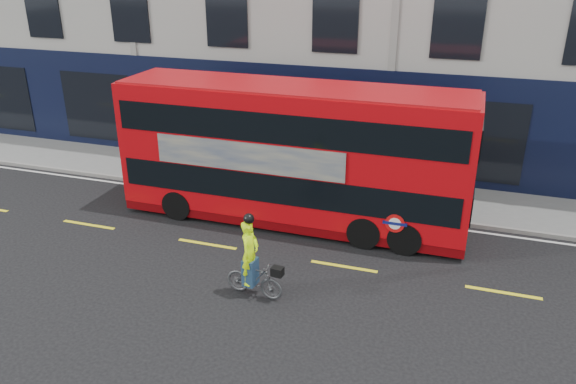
% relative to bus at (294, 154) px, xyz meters
% --- Properties ---
extents(ground, '(120.00, 120.00, 0.00)m').
position_rel_bus_xyz_m(ground, '(2.14, -3.80, -2.16)').
color(ground, black).
rests_on(ground, ground).
extents(pavement, '(60.00, 3.00, 0.12)m').
position_rel_bus_xyz_m(pavement, '(2.14, 2.70, -2.10)').
color(pavement, gray).
rests_on(pavement, ground).
extents(kerb, '(60.00, 0.12, 0.13)m').
position_rel_bus_xyz_m(kerb, '(2.14, 1.20, -2.10)').
color(kerb, gray).
rests_on(kerb, ground).
extents(road_edge_line, '(58.00, 0.10, 0.01)m').
position_rel_bus_xyz_m(road_edge_line, '(2.14, 0.90, -2.16)').
color(road_edge_line, silver).
rests_on(road_edge_line, ground).
extents(lane_dashes, '(58.00, 0.12, 0.01)m').
position_rel_bus_xyz_m(lane_dashes, '(2.14, -2.30, -2.16)').
color(lane_dashes, yellow).
rests_on(lane_dashes, ground).
extents(bus, '(10.50, 2.49, 4.22)m').
position_rel_bus_xyz_m(bus, '(0.00, 0.00, 0.00)').
color(bus, '#BE070D').
rests_on(bus, ground).
extents(cyclist, '(1.52, 0.63, 2.17)m').
position_rel_bus_xyz_m(cyclist, '(0.33, -4.29, -1.42)').
color(cyclist, '#4F5255').
rests_on(cyclist, ground).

